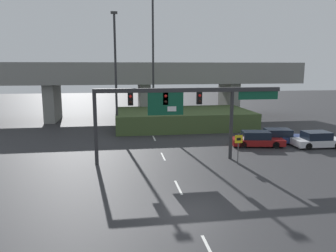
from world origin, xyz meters
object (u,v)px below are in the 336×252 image
Objects in this scene: highway_light_pole_near at (153,60)px; parked_sedan_near_right at (257,139)px; signal_gantry at (181,103)px; highway_light_pole_far at (116,71)px; parked_sedan_mid_right at (279,137)px; parked_sedan_far_right at (317,140)px; speed_limit_sign at (238,145)px.

highway_light_pole_near reaches higher than parked_sedan_near_right.
parked_sedan_near_right is (7.95, 3.69, -3.97)m from signal_gantry.
parked_sedan_mid_right is at bearing -23.78° from highway_light_pole_far.
parked_sedan_near_right is at bearing 169.27° from parked_sedan_far_right.
highway_light_pole_far is at bearing 125.05° from speed_limit_sign.
signal_gantry is 1.12× the size of highway_light_pole_far.
highway_light_pole_near is 20.17m from parked_sedan_far_right.
highway_light_pole_far reaches higher than parked_sedan_far_right.
speed_limit_sign is at bearing -129.53° from parked_sedan_mid_right.
speed_limit_sign is 8.96m from parked_sedan_mid_right.
speed_limit_sign is at bearing -154.62° from parked_sedan_far_right.
highway_light_pole_near is 5.90m from highway_light_pole_far.
highway_light_pole_near is 3.09× the size of parked_sedan_near_right.
parked_sedan_mid_right is at bearing 23.46° from signal_gantry.
signal_gantry is 12.22m from parked_sedan_mid_right.
highway_light_pole_far reaches higher than signal_gantry.
parked_sedan_near_right is 2.80m from parked_sedan_mid_right.
highway_light_pole_far is 2.87× the size of parked_sedan_far_right.
highway_light_pole_far reaches higher than speed_limit_sign.
speed_limit_sign is 0.49× the size of parked_sedan_mid_right.
speed_limit_sign is 0.51× the size of parked_sedan_far_right.
signal_gantry is 0.94× the size of highway_light_pole_near.
highway_light_pole_near is at bearing 143.35° from parked_sedan_mid_right.
parked_sedan_far_right is at bearing -1.81° from parked_sedan_near_right.
parked_sedan_far_right reaches higher than parked_sedan_mid_right.
highway_light_pole_near reaches higher than highway_light_pole_far.
parked_sedan_near_right is (3.80, 5.25, -0.86)m from speed_limit_sign.
parked_sedan_far_right is (18.31, -8.91, -6.20)m from highway_light_pole_far.
parked_sedan_near_right is 1.05× the size of parked_sedan_mid_right.
parked_sedan_mid_right is 1.05× the size of parked_sedan_far_right.
highway_light_pole_near is 16.10m from parked_sedan_near_right.
highway_light_pole_far is (-4.98, 11.47, 2.25)m from signal_gantry.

